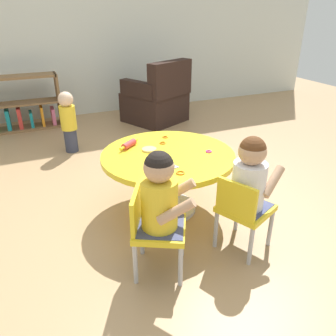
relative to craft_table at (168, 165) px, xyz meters
The scene contains 17 objects.
ground_plane 0.39m from the craft_table, ahead, with size 10.00×10.00×0.00m, color tan.
back_wall 3.17m from the craft_table, 90.00° to the left, with size 8.00×0.12×2.80m, color silver.
craft_table is the anchor object (origin of this frame).
child_chair_left 0.69m from the craft_table, 120.62° to the right, with size 0.41×0.41×0.54m.
seated_child_left 0.69m from the craft_table, 117.25° to the right, with size 0.43×0.40×0.51m.
child_chair_right 0.69m from the craft_table, 68.91° to the right, with size 0.40×0.40×0.54m.
seated_child_right 0.69m from the craft_table, 65.55° to the right, with size 0.43×0.39×0.51m.
bookshelf_low 2.72m from the craft_table, 110.29° to the left, with size 0.93×0.28×0.70m.
armchair_dark 2.29m from the craft_table, 70.17° to the left, with size 0.94×0.95×0.85m.
toddler_standing 1.62m from the craft_table, 108.53° to the left, with size 0.17×0.17×0.67m.
rolling_pin 0.35m from the craft_table, 134.85° to the left, with size 0.19×0.16×0.05m.
craft_scissors 0.21m from the craft_table, 109.11° to the right, with size 0.08×0.14×0.01m.
playdough_blob_0 0.19m from the craft_table, 134.31° to the left, with size 0.11×0.11×0.01m, color #F2CC72.
cookie_cutter_0 0.36m from the craft_table, 99.87° to the right, with size 0.06×0.06×0.01m, color orange.
cookie_cutter_1 0.23m from the craft_table, 78.60° to the left, with size 0.05×0.05×0.01m, color orange.
cookie_cutter_2 0.32m from the craft_table, 19.04° to the right, with size 0.05×0.05×0.01m, color #D83FA5.
cookie_cutter_3 0.35m from the craft_table, 70.51° to the left, with size 0.05×0.05×0.01m, color orange.
Camera 1 is at (-0.91, -2.09, 1.47)m, focal length 35.57 mm.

